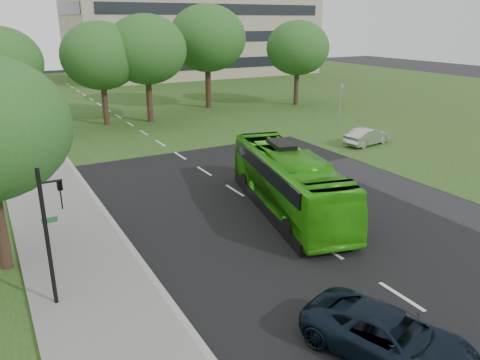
{
  "coord_description": "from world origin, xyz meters",
  "views": [
    {
      "loc": [
        -11.53,
        -15.4,
        8.96
      ],
      "look_at": [
        -1.12,
        3.37,
        1.6
      ],
      "focal_mm": 35.0,
      "sensor_mm": 36.0,
      "label": 1
    }
  ],
  "objects_px": {
    "bus": "(288,181)",
    "suv": "(390,337)",
    "tree_park_c": "(146,50)",
    "tree_park_e": "(298,48)",
    "tree_park_b": "(101,56)",
    "camera_pole": "(340,99)",
    "traffic_light": "(51,228)",
    "sedan": "(367,136)",
    "tree_park_d": "(207,38)"
  },
  "relations": [
    {
      "from": "tree_park_b",
      "to": "camera_pole",
      "type": "bearing_deg",
      "value": -30.68
    },
    {
      "from": "suv",
      "to": "traffic_light",
      "type": "distance_m",
      "value": 10.61
    },
    {
      "from": "sedan",
      "to": "traffic_light",
      "type": "xyz_separation_m",
      "value": [
        -23.78,
        -10.85,
        2.15
      ]
    },
    {
      "from": "tree_park_e",
      "to": "camera_pole",
      "type": "distance_m",
      "value": 11.98
    },
    {
      "from": "tree_park_d",
      "to": "camera_pole",
      "type": "relative_size",
      "value": 2.86
    },
    {
      "from": "sedan",
      "to": "traffic_light",
      "type": "distance_m",
      "value": 26.23
    },
    {
      "from": "traffic_light",
      "to": "camera_pole",
      "type": "xyz_separation_m",
      "value": [
        26.24,
        16.98,
        -0.42
      ]
    },
    {
      "from": "traffic_light",
      "to": "camera_pole",
      "type": "height_order",
      "value": "traffic_light"
    },
    {
      "from": "tree_park_b",
      "to": "tree_park_c",
      "type": "bearing_deg",
      "value": -8.56
    },
    {
      "from": "camera_pole",
      "to": "tree_park_b",
      "type": "bearing_deg",
      "value": 144.38
    },
    {
      "from": "suv",
      "to": "traffic_light",
      "type": "bearing_deg",
      "value": 116.92
    },
    {
      "from": "sedan",
      "to": "camera_pole",
      "type": "height_order",
      "value": "camera_pole"
    },
    {
      "from": "tree_park_b",
      "to": "bus",
      "type": "xyz_separation_m",
      "value": [
        2.89,
        -24.42,
        -4.53
      ]
    },
    {
      "from": "tree_park_e",
      "to": "bus",
      "type": "bearing_deg",
      "value": -126.22
    },
    {
      "from": "tree_park_b",
      "to": "sedan",
      "type": "relative_size",
      "value": 2.24
    },
    {
      "from": "suv",
      "to": "traffic_light",
      "type": "xyz_separation_m",
      "value": [
        -7.55,
        7.15,
        2.12
      ]
    },
    {
      "from": "bus",
      "to": "camera_pole",
      "type": "bearing_deg",
      "value": 55.59
    },
    {
      "from": "bus",
      "to": "traffic_light",
      "type": "height_order",
      "value": "traffic_light"
    },
    {
      "from": "tree_park_d",
      "to": "tree_park_e",
      "type": "xyz_separation_m",
      "value": [
        9.24,
        -3.12,
        -1.05
      ]
    },
    {
      "from": "tree_park_c",
      "to": "suv",
      "type": "height_order",
      "value": "tree_park_c"
    },
    {
      "from": "tree_park_c",
      "to": "bus",
      "type": "xyz_separation_m",
      "value": [
        -1.01,
        -23.83,
        -4.98
      ]
    },
    {
      "from": "bus",
      "to": "suv",
      "type": "xyz_separation_m",
      "value": [
        -3.7,
        -10.33,
        -0.81
      ]
    },
    {
      "from": "suv",
      "to": "camera_pole",
      "type": "relative_size",
      "value": 1.33
    },
    {
      "from": "tree_park_e",
      "to": "suv",
      "type": "xyz_separation_m",
      "value": [
        -21.83,
        -35.08,
        -5.43
      ]
    },
    {
      "from": "tree_park_c",
      "to": "sedan",
      "type": "bearing_deg",
      "value": -54.5
    },
    {
      "from": "tree_park_c",
      "to": "sedan",
      "type": "relative_size",
      "value": 2.39
    },
    {
      "from": "tree_park_d",
      "to": "bus",
      "type": "distance_m",
      "value": 29.8
    },
    {
      "from": "bus",
      "to": "traffic_light",
      "type": "relative_size",
      "value": 2.25
    },
    {
      "from": "tree_park_c",
      "to": "tree_park_d",
      "type": "xyz_separation_m",
      "value": [
        7.87,
        4.04,
        0.68
      ]
    },
    {
      "from": "tree_park_e",
      "to": "suv",
      "type": "distance_m",
      "value": 41.67
    },
    {
      "from": "suv",
      "to": "sedan",
      "type": "bearing_deg",
      "value": 28.34
    },
    {
      "from": "tree_park_b",
      "to": "bus",
      "type": "distance_m",
      "value": 25.01
    },
    {
      "from": "sedan",
      "to": "camera_pole",
      "type": "distance_m",
      "value": 6.83
    },
    {
      "from": "suv",
      "to": "tree_park_b",
      "type": "bearing_deg",
      "value": 69.07
    },
    {
      "from": "tree_park_c",
      "to": "tree_park_e",
      "type": "distance_m",
      "value": 17.14
    },
    {
      "from": "camera_pole",
      "to": "tree_park_e",
      "type": "bearing_deg",
      "value": 69.11
    },
    {
      "from": "tree_park_d",
      "to": "camera_pole",
      "type": "height_order",
      "value": "tree_park_d"
    },
    {
      "from": "tree_park_b",
      "to": "camera_pole",
      "type": "distance_m",
      "value": 21.12
    },
    {
      "from": "tree_park_c",
      "to": "sedan",
      "type": "distance_m",
      "value": 20.68
    },
    {
      "from": "tree_park_d",
      "to": "camera_pole",
      "type": "distance_m",
      "value": 16.07
    },
    {
      "from": "traffic_light",
      "to": "camera_pole",
      "type": "relative_size",
      "value": 1.29
    },
    {
      "from": "sedan",
      "to": "suv",
      "type": "distance_m",
      "value": 24.24
    },
    {
      "from": "tree_park_d",
      "to": "tree_park_c",
      "type": "bearing_deg",
      "value": -152.81
    },
    {
      "from": "bus",
      "to": "sedan",
      "type": "distance_m",
      "value": 14.73
    },
    {
      "from": "tree_park_d",
      "to": "camera_pole",
      "type": "xyz_separation_m",
      "value": [
        6.11,
        -14.07,
        -4.77
      ]
    },
    {
      "from": "tree_park_e",
      "to": "bus",
      "type": "height_order",
      "value": "tree_park_e"
    },
    {
      "from": "tree_park_e",
      "to": "camera_pole",
      "type": "height_order",
      "value": "tree_park_e"
    },
    {
      "from": "tree_park_b",
      "to": "tree_park_c",
      "type": "xyz_separation_m",
      "value": [
        3.91,
        -0.59,
        0.45
      ]
    },
    {
      "from": "tree_park_e",
      "to": "sedan",
      "type": "xyz_separation_m",
      "value": [
        -5.59,
        -17.08,
        -5.45
      ]
    },
    {
      "from": "tree_park_d",
      "to": "suv",
      "type": "height_order",
      "value": "tree_park_d"
    }
  ]
}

